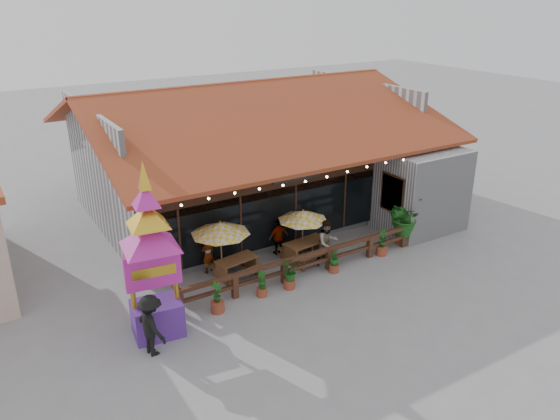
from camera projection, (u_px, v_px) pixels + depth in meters
ground at (331, 261)px, 21.46m from camera, size 100.00×100.00×0.00m
restaurant_building at (255, 164)px, 26.00m from camera, size 15.50×14.73×6.09m
patio_railing at (287, 263)px, 19.93m from camera, size 10.00×2.60×0.92m
umbrella_left at (220, 228)px, 19.43m from camera, size 2.50×2.50×2.30m
umbrella_right at (303, 216)px, 21.00m from camera, size 2.01×2.01×2.10m
picnic_table_left at (237, 264)px, 20.10m from camera, size 1.73×1.55×0.75m
picnic_table_right at (306, 247)px, 21.31m from camera, size 1.87×1.66×0.82m
thai_sign_tower at (150, 241)px, 15.73m from camera, size 2.46×2.46×5.99m
tropical_plant at (404, 217)px, 22.53m from camera, size 1.98×1.97×2.07m
diner_a at (208, 254)px, 20.33m from camera, size 0.61×0.47×1.50m
diner_b at (327, 242)px, 20.89m from camera, size 0.94×0.76×1.83m
diner_c at (279, 237)px, 21.77m from camera, size 0.87×0.39×1.47m
pedestrian at (151, 325)px, 15.64m from camera, size 0.95×1.35×1.90m
planter_a at (217, 299)px, 17.89m from camera, size 0.47×0.46×1.12m
planter_b at (262, 285)px, 18.84m from camera, size 0.38×0.38×0.93m
planter_c at (289, 274)px, 19.28m from camera, size 0.79×0.80×1.00m
planter_d at (334, 261)px, 20.45m from camera, size 0.47×0.47×0.93m
planter_e at (382, 244)px, 21.79m from camera, size 0.44×0.46×1.09m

